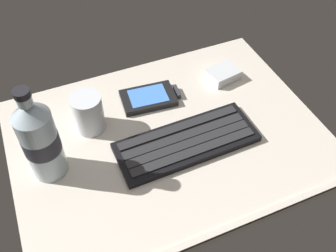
{
  "coord_description": "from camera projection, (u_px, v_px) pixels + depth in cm",
  "views": [
    {
      "loc": [
        -20.1,
        -47.2,
        60.58
      ],
      "look_at": [
        0.0,
        0.0,
        3.0
      ],
      "focal_mm": 40.51,
      "sensor_mm": 36.0,
      "label": 1
    }
  ],
  "objects": [
    {
      "name": "ground_plane",
      "position": [
        168.0,
        139.0,
        0.8
      ],
      "size": [
        64.0,
        48.0,
        2.8
      ],
      "color": "beige"
    },
    {
      "name": "keyboard",
      "position": [
        187.0,
        142.0,
        0.77
      ],
      "size": [
        29.18,
        11.47,
        1.7
      ],
      "color": "black",
      "rests_on": "ground_plane"
    },
    {
      "name": "handheld_device",
      "position": [
        151.0,
        97.0,
        0.86
      ],
      "size": [
        13.3,
        8.76,
        1.5
      ],
      "color": "black",
      "rests_on": "ground_plane"
    },
    {
      "name": "juice_cup",
      "position": [
        88.0,
        114.0,
        0.78
      ],
      "size": [
        6.4,
        6.4,
        8.5
      ],
      "color": "silver",
      "rests_on": "ground_plane"
    },
    {
      "name": "water_bottle",
      "position": [
        40.0,
        139.0,
        0.67
      ],
      "size": [
        6.73,
        6.73,
        20.8
      ],
      "color": "silver",
      "rests_on": "ground_plane"
    },
    {
      "name": "charger_block",
      "position": [
        223.0,
        74.0,
        0.91
      ],
      "size": [
        7.82,
        6.66,
        2.4
      ],
      "primitive_type": "cube",
      "rotation": [
        0.0,
        0.0,
        0.16
      ],
      "color": "silver",
      "rests_on": "ground_plane"
    }
  ]
}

